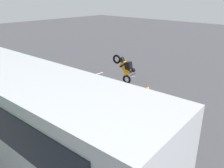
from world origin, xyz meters
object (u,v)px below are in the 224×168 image
(spectator_centre, at_px, (79,99))
(parked_motorcycle_silver, at_px, (118,144))
(spectator_left, at_px, (86,105))
(traffic_cone, at_px, (147,88))
(tour_bus, at_px, (19,113))
(stunt_motorcycle, at_px, (125,68))
(spectator_far_left, at_px, (104,111))

(spectator_centre, xyz_separation_m, parked_motorcycle_silver, (-3.07, 0.81, -0.51))
(spectator_left, xyz_separation_m, spectator_centre, (0.78, -0.24, -0.03))
(spectator_centre, xyz_separation_m, traffic_cone, (-0.61, -4.62, -0.69))
(tour_bus, xyz_separation_m, parked_motorcycle_silver, (-2.55, -2.19, -1.16))
(tour_bus, relative_size, traffic_cone, 17.87)
(stunt_motorcycle, xyz_separation_m, traffic_cone, (-1.95, 0.31, -0.75))
(spectator_far_left, distance_m, stunt_motorcycle, 5.93)
(traffic_cone, bearing_deg, tour_bus, 89.37)
(tour_bus, distance_m, stunt_motorcycle, 8.17)
(stunt_motorcycle, bearing_deg, spectator_centre, 105.29)
(tour_bus, height_order, spectator_centre, tour_bus)
(tour_bus, height_order, stunt_motorcycle, tour_bus)
(spectator_centre, bearing_deg, spectator_far_left, 175.39)
(spectator_far_left, xyz_separation_m, spectator_centre, (1.72, -0.14, -0.02))
(tour_bus, bearing_deg, traffic_cone, -90.63)
(stunt_motorcycle, bearing_deg, tour_bus, 103.28)
(stunt_motorcycle, bearing_deg, spectator_left, 112.35)
(spectator_far_left, distance_m, spectator_centre, 1.73)
(spectator_left, distance_m, parked_motorcycle_silver, 2.42)
(stunt_motorcycle, height_order, traffic_cone, stunt_motorcycle)
(tour_bus, bearing_deg, parked_motorcycle_silver, -139.36)
(spectator_far_left, distance_m, traffic_cone, 4.94)
(parked_motorcycle_silver, distance_m, traffic_cone, 5.96)
(tour_bus, bearing_deg, spectator_far_left, -112.75)
(spectator_far_left, bearing_deg, stunt_motorcycle, -58.81)
(spectator_far_left, height_order, stunt_motorcycle, stunt_motorcycle)
(parked_motorcycle_silver, xyz_separation_m, stunt_motorcycle, (4.42, -5.74, 0.58))
(tour_bus, relative_size, stunt_motorcycle, 5.88)
(tour_bus, relative_size, spectator_centre, 6.71)
(spectator_left, relative_size, traffic_cone, 2.71)
(spectator_centre, bearing_deg, parked_motorcycle_silver, 165.25)
(spectator_centre, relative_size, parked_motorcycle_silver, 0.82)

